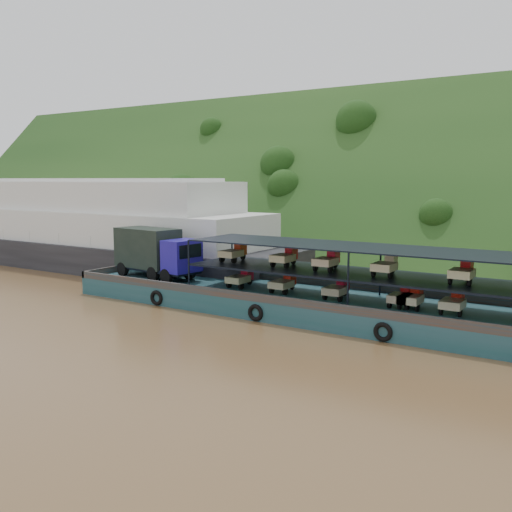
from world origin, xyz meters
The scene contains 4 objects.
ground centered at (0.00, 0.00, 0.00)m, with size 160.00×160.00×0.00m, color brown.
hillside centered at (0.00, 36.00, 0.00)m, with size 140.00×28.00×28.00m, color #143312.
cargo_barge centered at (1.80, 1.50, 1.21)m, with size 35.00×7.18×4.86m.
passenger_ferry centered at (-24.11, 8.52, 3.72)m, with size 42.50×10.77×8.60m.
Camera 1 is at (19.41, -30.11, 8.54)m, focal length 40.00 mm.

